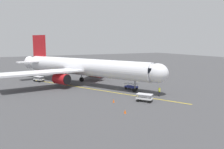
# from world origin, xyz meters

# --- Properties ---
(ground_plane) EXTENTS (220.00, 220.00, 0.00)m
(ground_plane) POSITION_xyz_m (0.00, 0.00, 0.00)
(ground_plane) COLOR #424244
(apron_lead_in_line) EXTENTS (18.70, 35.58, 0.01)m
(apron_lead_in_line) POSITION_xyz_m (1.55, 7.28, 0.01)
(apron_lead_in_line) COLOR yellow
(apron_lead_in_line) RESTS_ON ground
(airplane) EXTENTS (31.37, 37.28, 11.50)m
(airplane) POSITION_xyz_m (1.68, 1.03, 4.00)
(airplane) COLOR white
(airplane) RESTS_ON ground
(ground_crew_marshaller) EXTENTS (0.36, 0.46, 1.71)m
(ground_crew_marshaller) POSITION_xyz_m (-6.56, 18.39, 0.89)
(ground_crew_marshaller) COLOR #23232D
(ground_crew_marshaller) RESTS_ON ground
(baggage_cart_near_nose) EXTENTS (2.34, 2.94, 1.27)m
(baggage_cart_near_nose) POSITION_xyz_m (-5.33, 10.91, 0.66)
(baggage_cart_near_nose) COLOR #2D3899
(baggage_cart_near_nose) RESTS_ON ground
(belt_loader_portside) EXTENTS (2.68, 4.71, 2.32)m
(belt_loader_portside) POSITION_xyz_m (-12.42, -6.71, 0.71)
(belt_loader_portside) COLOR black
(belt_loader_portside) RESTS_ON ground
(baggage_cart_starboard_side) EXTENTS (2.41, 2.95, 1.27)m
(baggage_cart_starboard_side) POSITION_xyz_m (10.03, -7.59, 0.66)
(baggage_cart_starboard_side) COLOR white
(baggage_cart_starboard_side) RESTS_ON ground
(baggage_cart_rear_apron) EXTENTS (2.67, 2.93, 1.27)m
(baggage_cart_rear_apron) POSITION_xyz_m (-2.12, 20.06, 0.66)
(baggage_cart_rear_apron) COLOR white
(baggage_cart_rear_apron) RESTS_ON ground
(safety_cone_nose_left) EXTENTS (0.32, 0.32, 0.55)m
(safety_cone_nose_left) POSITION_xyz_m (2.69, 18.23, 0.28)
(safety_cone_nose_left) COLOR #F2590F
(safety_cone_nose_left) RESTS_ON ground
(safety_cone_nose_right) EXTENTS (0.32, 0.32, 0.55)m
(safety_cone_nose_right) POSITION_xyz_m (3.94, 23.94, 0.28)
(safety_cone_nose_right) COLOR #F2590F
(safety_cone_nose_right) RESTS_ON ground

